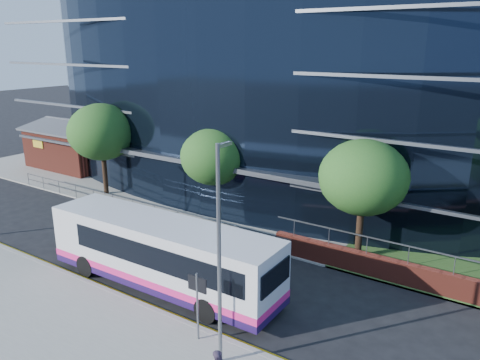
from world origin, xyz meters
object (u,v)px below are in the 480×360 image
Objects in this scene: streetlight_east at (220,252)px; brick_pavilion at (78,146)px; tree_far_a at (101,132)px; tree_far_b at (214,157)px; city_bus at (163,254)px; street_sign at (197,293)px; tree_far_c at (363,177)px.

brick_pavilion is at bearing 150.76° from streetlight_east.
brick_pavilion is 32.19m from streetlight_east.
brick_pavilion is at bearing 153.45° from tree_far_a.
streetlight_east is (19.00, -11.17, -0.42)m from tree_far_a.
tree_far_b is 9.65m from city_bus.
street_sign is 20.63m from tree_far_a.
street_sign is 4.70m from city_bus.
brick_pavilion is 1.42× the size of tree_far_b.
brick_pavilion is 29.46m from tree_far_c.
street_sign is at bearing -31.17° from tree_far_a.
city_bus is at bearing 151.17° from streetlight_east.
tree_far_a is at bearing 147.92° from city_bus.
tree_far_a is at bearing 148.83° from street_sign.
street_sign is (26.50, -15.09, 0.21)m from brick_pavilion.
tree_far_a is (9.00, -4.50, 2.92)m from brick_pavilion.
tree_far_c is at bearing 0.00° from tree_far_a.
tree_far_b reaches higher than city_bus.
streetlight_east is 6.83m from city_bus.
street_sign is 13.54m from tree_far_b.
city_bus is (-6.49, -8.15, -2.80)m from tree_far_c.
street_sign is at bearing -29.65° from brick_pavilion.
tree_far_c is (2.50, 10.59, 2.39)m from street_sign.
brick_pavilion is 10.48m from tree_far_a.
tree_far_a reaches higher than tree_far_c.
streetlight_east reaches higher than brick_pavilion.
brick_pavilion is 1.23× the size of tree_far_a.
tree_far_c is at bearing 50.48° from city_bus.
brick_pavilion is at bearing 171.18° from tree_far_c.
streetlight_east is (28.00, -15.67, 2.50)m from brick_pavilion.
tree_far_c reaches higher than tree_far_b.
tree_far_a is 22.05m from streetlight_east.
tree_far_a is 0.57× the size of city_bus.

